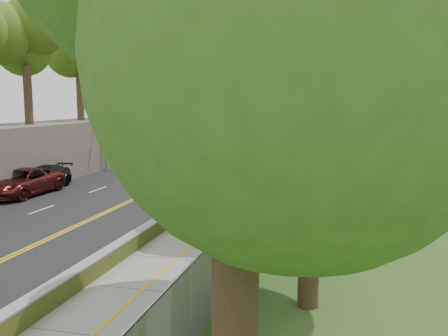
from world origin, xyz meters
The scene contains 24 objects.
ground centered at (0.00, 0.00, 0.00)m, with size 140.00×140.00×0.00m, color #33511E.
road centered at (-5.40, 15.00, 0.02)m, with size 11.20×66.00×0.04m, color black.
sidewalk centered at (2.55, 15.00, 0.03)m, with size 4.20×66.00×0.05m, color gray.
jersey_barrier centered at (0.25, 15.00, 0.30)m, with size 0.42×66.00×0.60m, color #D0F034.
rock_embankment centered at (-13.50, 15.00, 2.00)m, with size 5.00×66.00×4.00m, color #595147.
chainlink_fence centered at (4.65, 15.00, 1.00)m, with size 0.04×66.00×2.00m, color slate.
trees_embankment centered at (-13.00, 15.00, 10.50)m, with size 6.40×66.00×13.00m, color #4F7B1C, non-canonical shape.
trees_fenceside centered at (7.00, 15.00, 7.00)m, with size 7.00×66.00×14.00m, color #4B802A, non-canonical shape.
streetlight centered at (-10.46, 14.00, 4.64)m, with size 2.52×0.22×8.00m.
signpost centered at (1.05, -3.02, 1.96)m, with size 0.62×0.09×3.10m.
construction_barrel centered at (4.30, 24.57, 0.54)m, with size 0.60×0.60×0.98m, color #EB6800.
concrete_block centered at (4.30, 1.20, 0.42)m, with size 1.10×0.82×0.73m, color gray.
car_2 centered at (-10.60, 3.16, 0.83)m, with size 2.62×5.68×1.58m, color #5B1919.
car_3 centered at (-10.60, 5.24, 0.77)m, with size 2.05×5.04×1.46m, color black.
car_4 centered at (-9.47, 19.54, 0.76)m, with size 1.70×4.24×1.44m, color tan.
car_5 centered at (-10.60, 21.96, 0.79)m, with size 1.60×4.58×1.51m, color silver.
car_6 centered at (-10.50, 29.84, 0.73)m, with size 2.31×5.00×1.39m, color black.
car_7 centered at (-9.00, 32.30, 0.84)m, with size 2.23×5.49×1.59m, color maroon.
car_8 centered at (-9.89, 38.83, 0.74)m, with size 1.65×4.10×1.40m, color silver.
painter_0 centered at (0.75, 1.00, 0.99)m, with size 0.92×0.60×1.88m, color #EDF413.
painter_1 centered at (1.45, 6.08, 0.84)m, with size 0.57×0.38×1.57m, color white.
painter_2 centered at (0.96, 7.82, 0.83)m, with size 0.76×0.59×1.56m, color black.
painter_3 centered at (0.75, 3.95, 0.85)m, with size 1.04×0.60×1.61m, color brown.
person_far centered at (2.99, 19.00, 0.91)m, with size 1.01×0.42×1.72m, color black.
Camera 1 is at (7.93, -22.17, 5.61)m, focal length 40.00 mm.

